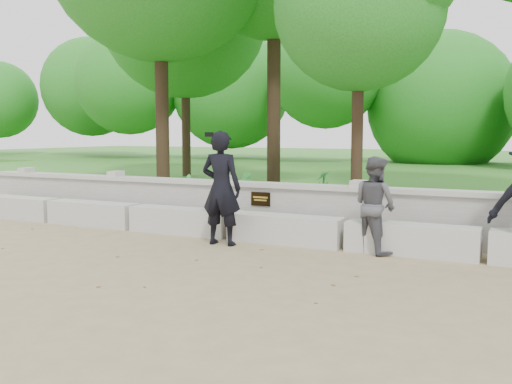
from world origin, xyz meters
TOP-DOWN VIEW (x-y plane):
  - ground at (0.00, 0.00)m, footprint 80.00×80.00m
  - lawn at (0.00, 14.00)m, footprint 40.00×22.00m
  - concrete_bench at (0.00, 1.90)m, footprint 11.90×0.45m
  - parapet_wall at (0.00, 2.60)m, footprint 12.50×0.35m
  - man_main at (0.15, 1.34)m, footprint 0.68×0.60m
  - visitor_left at (2.48, 1.80)m, footprint 0.87×0.83m
  - tree_far_left at (-6.38, 10.38)m, footprint 5.72×5.72m
  - shrub_a at (-1.73, 3.30)m, footprint 0.43×0.39m
  - shrub_b at (-1.25, 4.86)m, footprint 0.44×0.45m
  - shrub_d at (0.35, 5.60)m, footprint 0.48×0.50m

SIDE VIEW (x-z plane):
  - ground at x=0.00m, z-range 0.00..0.00m
  - lawn at x=0.00m, z-range 0.00..0.25m
  - concrete_bench at x=0.00m, z-range 0.00..0.45m
  - parapet_wall at x=0.00m, z-range 0.01..0.91m
  - shrub_b at x=-1.25m, z-range 0.25..0.89m
  - shrub_d at x=0.35m, z-range 0.25..0.93m
  - shrub_a at x=-1.73m, z-range 0.25..0.93m
  - visitor_left at x=2.48m, z-range 0.00..1.43m
  - man_main at x=0.15m, z-range 0.00..1.80m
  - tree_far_left at x=-6.38m, z-range 1.80..10.63m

